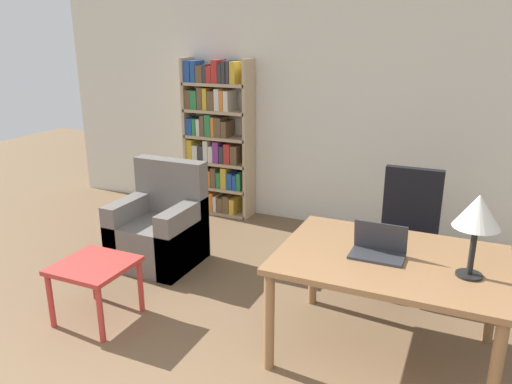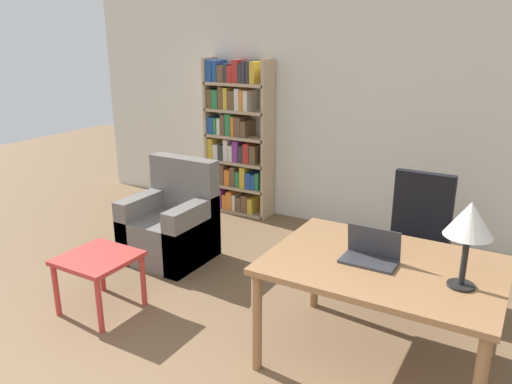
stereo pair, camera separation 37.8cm
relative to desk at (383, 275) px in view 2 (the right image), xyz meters
name	(u,v)px [view 2 (the right image)]	position (x,y,z in m)	size (l,w,h in m)	color
wall_back	(391,113)	(-0.64, 2.29, 0.70)	(8.00, 0.06, 2.70)	silver
desk	(383,275)	(0.00, 0.00, 0.00)	(1.46, 1.05, 0.74)	olive
laptop	(370,254)	(-0.08, -0.02, 0.14)	(0.35, 0.21, 0.22)	#2D2D33
table_lamp	(470,222)	(0.48, -0.08, 0.49)	(0.27, 0.27, 0.52)	black
office_chair	(415,245)	(-0.03, 1.09, -0.21)	(0.58, 0.58, 1.04)	black
side_table_blue	(98,265)	(-2.12, -0.45, -0.26)	(0.55, 0.54, 0.47)	#B2332D
armchair	(171,227)	(-2.27, 0.62, -0.33)	(0.75, 0.71, 0.98)	#66605B
bookshelf	(236,140)	(-2.45, 2.10, 0.25)	(0.84, 0.28, 1.87)	tan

